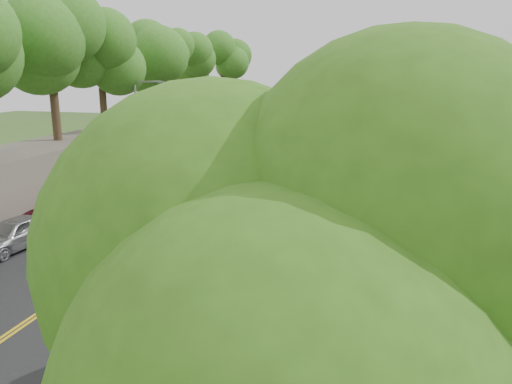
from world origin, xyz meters
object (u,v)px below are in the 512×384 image
at_px(signpost, 197,242).
at_px(concrete_block, 290,258).
at_px(car_2, 49,211).
at_px(construction_barrel, 333,183).
at_px(person_far, 336,171).
at_px(streetlight, 140,124).
at_px(painter_0, 243,217).
at_px(car_0, 14,233).
at_px(car_1, 73,211).

xyz_separation_m(signpost, concrete_block, (3.25, 3.04, -1.50)).
bearing_deg(car_2, construction_barrel, 44.40).
relative_size(signpost, person_far, 2.04).
xyz_separation_m(streetlight, concrete_block, (14.76, -13.97, -4.17)).
xyz_separation_m(construction_barrel, car_2, (-14.85, -13.18, 0.30)).
bearing_deg(concrete_block, streetlight, 136.57).
distance_m(streetlight, signpost, 20.72).
xyz_separation_m(signpost, construction_barrel, (3.25, 19.02, -1.49)).
xyz_separation_m(painter_0, person_far, (3.45, 14.31, -0.01)).
relative_size(signpost, car_0, 0.66).
bearing_deg(painter_0, signpost, -165.36).
distance_m(construction_barrel, car_2, 19.86).
bearing_deg(signpost, construction_barrel, 80.30).
relative_size(concrete_block, car_2, 0.24).
bearing_deg(painter_0, construction_barrel, -4.74).
bearing_deg(car_0, person_far, 61.48).
distance_m(car_0, painter_0, 11.66).
bearing_deg(streetlight, painter_0, -40.43).
bearing_deg(car_1, car_0, -91.11).
relative_size(concrete_block, car_1, 0.27).
bearing_deg(construction_barrel, concrete_block, -90.00).
height_order(signpost, car_0, signpost).
height_order(car_0, car_2, car_0).
height_order(car_2, painter_0, painter_0).
distance_m(construction_barrel, concrete_block, 15.97).
bearing_deg(painter_0, streetlight, 61.92).
height_order(concrete_block, person_far, person_far).
distance_m(car_1, painter_0, 9.95).
bearing_deg(concrete_block, car_0, -174.65).
xyz_separation_m(streetlight, painter_0, (11.21, -9.55, -3.82)).
distance_m(signpost, car_0, 10.67).
height_order(signpost, construction_barrel, signpost).
height_order(car_0, person_far, car_0).
distance_m(painter_0, person_far, 14.72).
bearing_deg(car_2, painter_0, 11.02).
xyz_separation_m(streetlight, car_1, (1.35, -10.90, -3.83)).
distance_m(streetlight, concrete_block, 20.75).
relative_size(construction_barrel, painter_0, 0.55).
distance_m(concrete_block, car_2, 15.11).
relative_size(streetlight, construction_barrel, 9.41).
height_order(concrete_block, car_2, car_2).
relative_size(car_0, car_1, 1.00).
relative_size(streetlight, person_far, 5.26).
distance_m(signpost, painter_0, 7.56).
relative_size(car_1, painter_0, 3.04).
bearing_deg(car_1, person_far, 52.53).
xyz_separation_m(car_1, painter_0, (9.86, 1.35, 0.01)).
distance_m(construction_barrel, car_0, 22.05).
bearing_deg(streetlight, car_2, -90.46).
relative_size(construction_barrel, person_far, 0.56).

